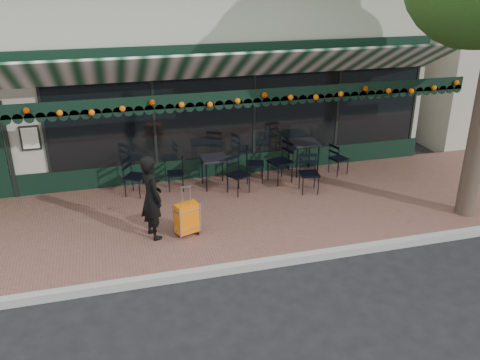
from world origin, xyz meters
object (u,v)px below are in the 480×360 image
object	(u,v)px
suitcase	(187,219)
chair_b_front	(238,175)
chair_b_right	(255,164)
cafe_table_a	(304,145)
chair_a_right	(339,159)
chair_a_left	(280,162)
woman	(151,197)
chair_a_front	(309,174)
cafe_table_b	(214,160)
chair_b_left	(176,174)
chair_solo	(135,177)

from	to	relation	value
suitcase	chair_b_front	xyz separation A→B (m)	(1.46, 1.62, 0.09)
chair_b_right	chair_b_front	bearing A→B (deg)	150.23
cafe_table_a	chair_b_right	world-z (taller)	chair_b_right
chair_a_right	suitcase	bearing A→B (deg)	100.32
chair_a_left	woman	bearing A→B (deg)	-76.24
woman	suitcase	bearing A→B (deg)	-117.46
cafe_table_a	chair_a_front	distance (m)	1.23
cafe_table_a	cafe_table_b	size ratio (longest dim) A/B	1.12
cafe_table_a	chair_a_front	bearing A→B (deg)	-105.75
chair_b_left	chair_b_front	xyz separation A→B (m)	(1.35, -0.57, 0.04)
chair_a_right	chair_b_left	world-z (taller)	chair_a_right
woman	cafe_table_a	distance (m)	4.60
chair_b_left	chair_solo	distance (m)	0.92
cafe_table_b	chair_b_left	bearing A→B (deg)	175.68
chair_b_front	cafe_table_a	bearing A→B (deg)	-5.10
chair_a_left	chair_a_right	world-z (taller)	chair_a_left
chair_solo	chair_a_left	bearing A→B (deg)	-60.07
chair_a_front	chair_b_front	world-z (taller)	chair_a_front
chair_a_right	chair_b_front	world-z (taller)	chair_b_front
chair_a_left	chair_b_right	xyz separation A→B (m)	(-0.58, 0.18, -0.06)
chair_a_right	chair_a_front	distance (m)	1.41
suitcase	chair_b_right	world-z (taller)	suitcase
cafe_table_b	chair_a_right	bearing A→B (deg)	-0.79
chair_a_front	suitcase	bearing A→B (deg)	-148.27
chair_b_left	chair_a_front	bearing A→B (deg)	79.47
chair_a_left	chair_b_right	distance (m)	0.61
cafe_table_b	cafe_table_a	bearing A→B (deg)	6.50
chair_a_front	chair_b_front	xyz separation A→B (m)	(-1.57, 0.37, -0.01)
chair_b_left	chair_b_right	distance (m)	1.90
cafe_table_a	chair_a_left	xyz separation A→B (m)	(-0.75, -0.39, -0.24)
cafe_table_a	chair_a_front	world-z (taller)	chair_a_front
cafe_table_b	chair_a_left	distance (m)	1.59
cafe_table_b	chair_solo	size ratio (longest dim) A/B	0.84
suitcase	chair_a_right	bearing A→B (deg)	7.18
cafe_table_a	chair_b_front	distance (m)	2.07
woman	cafe_table_b	bearing A→B (deg)	-57.74
woman	chair_a_front	bearing A→B (deg)	-91.07
cafe_table_a	chair_b_left	world-z (taller)	cafe_table_a
chair_b_right	chair_solo	xyz separation A→B (m)	(-2.82, -0.04, -0.00)
chair_b_right	woman	bearing A→B (deg)	143.24
cafe_table_b	chair_a_left	xyz separation A→B (m)	(1.58, -0.13, -0.16)
suitcase	chair_a_front	bearing A→B (deg)	3.00
suitcase	chair_b_right	size ratio (longest dim) A/B	1.14
chair_a_right	chair_a_front	world-z (taller)	chair_a_front
chair_b_right	chair_a_front	bearing A→B (deg)	-117.44
suitcase	chair_a_left	bearing A→B (deg)	18.18
chair_a_left	cafe_table_a	bearing A→B (deg)	100.87
cafe_table_b	chair_b_right	bearing A→B (deg)	3.05
woman	chair_a_front	distance (m)	3.86
chair_solo	chair_b_front	bearing A→B (deg)	-70.63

